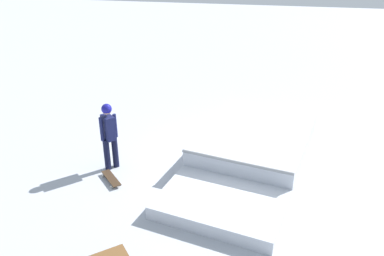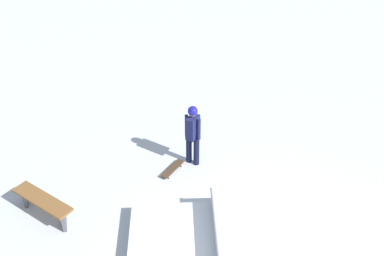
% 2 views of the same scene
% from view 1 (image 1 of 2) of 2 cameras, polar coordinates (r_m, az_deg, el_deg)
% --- Properties ---
extents(ground_plane, '(60.00, 60.00, 0.00)m').
position_cam_1_polar(ground_plane, '(9.81, 8.77, -6.09)').
color(ground_plane, '#B2B7C1').
extents(skate_ramp, '(5.80, 3.59, 0.74)m').
position_cam_1_polar(skate_ramp, '(9.99, 8.68, -3.37)').
color(skate_ramp, silver).
rests_on(skate_ramp, ground).
extents(skater, '(0.42, 0.43, 1.73)m').
position_cam_1_polar(skater, '(9.51, -12.20, -0.53)').
color(skater, black).
rests_on(skater, ground).
extents(skateboard, '(0.71, 0.70, 0.09)m').
position_cam_1_polar(skateboard, '(9.41, -11.87, -7.29)').
color(skateboard, '#3F2D1E').
rests_on(skateboard, ground).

